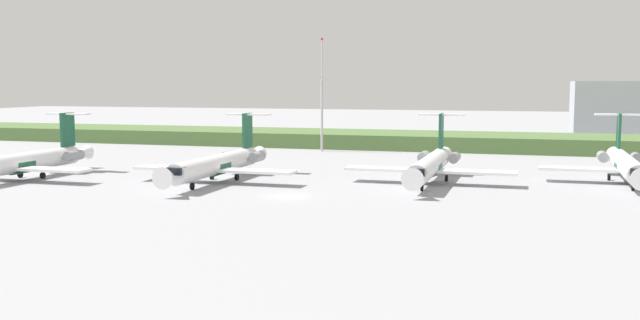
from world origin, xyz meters
name	(u,v)px	position (x,y,z in m)	size (l,w,h in m)	color
ground_plane	(350,168)	(0.00, 30.00, 0.00)	(500.00, 500.00, 0.00)	#939399
grass_berm	(396,140)	(0.00, 69.47, 1.53)	(320.00, 20.00, 3.06)	#4C6B38
regional_jet_nearest	(22,162)	(-40.49, 3.37, 2.54)	(22.81, 31.00, 9.00)	white
regional_jet_second	(219,163)	(-13.37, 9.57, 2.54)	(22.81, 31.00, 9.00)	white
regional_jet_third	(431,164)	(14.72, 16.99, 2.54)	(22.81, 31.00, 9.00)	white
regional_jet_fourth	(626,164)	(40.11, 24.62, 2.54)	(22.81, 31.00, 9.00)	white
antenna_mast	(322,104)	(-12.39, 56.13, 9.30)	(4.40, 0.50, 22.36)	#B2B2B7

